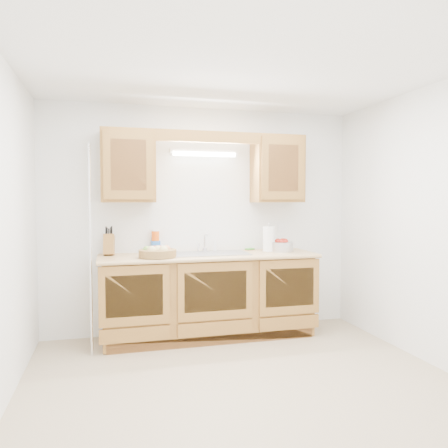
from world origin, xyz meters
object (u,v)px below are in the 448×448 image
object	(u,v)px
paper_towel	(269,239)
knife_block	(109,244)
fruit_basket	(158,252)
apple_bowl	(281,246)

from	to	relation	value
paper_towel	knife_block	bearing A→B (deg)	175.47
fruit_basket	paper_towel	size ratio (longest dim) A/B	1.39
knife_block	apple_bowl	bearing A→B (deg)	1.88
knife_block	apple_bowl	world-z (taller)	knife_block
fruit_basket	apple_bowl	world-z (taller)	apple_bowl
paper_towel	apple_bowl	bearing A→B (deg)	-0.70
paper_towel	apple_bowl	xyz separation A→B (m)	(0.14, -0.00, -0.07)
knife_block	paper_towel	world-z (taller)	paper_towel
fruit_basket	knife_block	size ratio (longest dim) A/B	1.47
knife_block	paper_towel	size ratio (longest dim) A/B	0.95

